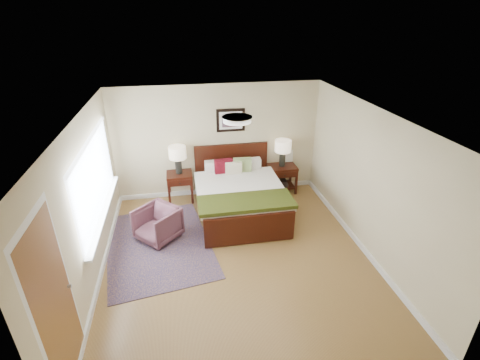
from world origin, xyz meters
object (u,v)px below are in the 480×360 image
(bed, at_px, (239,191))
(nightstand_left, at_px, (180,179))
(lamp_left, at_px, (178,155))
(rug_persian, at_px, (159,244))
(armchair, at_px, (158,224))
(nightstand_right, at_px, (282,176))
(lamp_right, at_px, (283,148))

(bed, relative_size, nightstand_left, 3.28)
(lamp_left, distance_m, rug_persian, 2.01)
(lamp_left, height_order, armchair, lamp_left)
(nightstand_right, bearing_deg, nightstand_left, -179.80)
(nightstand_left, bearing_deg, armchair, -107.88)
(lamp_left, height_order, lamp_right, lamp_left)
(nightstand_right, xyz_separation_m, rug_persian, (-2.78, -1.62, -0.39))
(nightstand_left, relative_size, armchair, 0.94)
(bed, distance_m, lamp_left, 1.55)
(armchair, bearing_deg, lamp_left, 118.35)
(bed, height_order, armchair, bed)
(bed, bearing_deg, nightstand_right, 35.42)
(bed, height_order, nightstand_right, bed)
(bed, bearing_deg, lamp_right, 35.88)
(nightstand_left, bearing_deg, rug_persian, -105.87)
(nightstand_left, xyz_separation_m, rug_persian, (-0.46, -1.61, -0.52))
(bed, distance_m, nightstand_left, 1.43)
(bed, distance_m, lamp_right, 1.51)
(lamp_right, distance_m, armchair, 3.22)
(nightstand_left, height_order, lamp_left, lamp_left)
(nightstand_left, distance_m, rug_persian, 1.76)
(lamp_right, relative_size, rug_persian, 0.24)
(bed, bearing_deg, rug_persian, -153.81)
(bed, height_order, lamp_right, lamp_right)
(nightstand_right, relative_size, armchair, 0.93)
(armchair, bearing_deg, lamp_right, 73.16)
(nightstand_left, distance_m, nightstand_right, 2.33)
(nightstand_left, relative_size, nightstand_right, 1.01)
(nightstand_right, height_order, armchair, nightstand_right)
(nightstand_right, distance_m, rug_persian, 3.24)
(bed, height_order, rug_persian, bed)
(bed, relative_size, rug_persian, 0.85)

